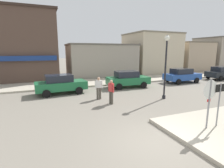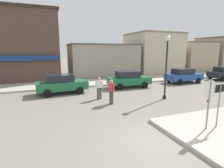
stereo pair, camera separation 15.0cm
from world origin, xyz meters
TOP-DOWN VIEW (x-y plane):
  - ground_plane at (0.00, 0.00)m, footprint 160.00×160.00m
  - kerb_far at (0.00, 13.07)m, footprint 80.00×4.00m
  - stop_sign at (2.52, 0.05)m, footprint 0.82×0.08m
  - one_way_sign at (3.14, 0.05)m, footprint 0.60×0.07m
  - lamp_post at (4.21, 5.06)m, footprint 0.36×0.36m
  - parked_car_nearest at (-2.62, 9.48)m, footprint 4.10×2.07m
  - parked_car_second at (3.57, 9.67)m, footprint 4.08×2.04m
  - parked_car_third at (10.25, 9.70)m, footprint 4.01×1.90m
  - parked_car_fourth at (16.49, 9.64)m, footprint 4.04×1.96m
  - pedestrian_crossing_near at (-0.25, 6.73)m, footprint 0.55×0.31m
  - pedestrian_crossing_far at (0.15, 5.31)m, footprint 0.30×0.56m
  - building_corner_shop at (-7.10, 19.96)m, footprint 10.21×10.32m
  - building_storefront_left_near at (3.71, 17.91)m, footprint 9.09×5.28m
  - building_storefront_left_mid at (12.33, 18.85)m, footprint 7.29×6.99m
  - building_storefront_right_near at (19.78, 17.99)m, footprint 5.96×5.22m
  - building_storefront_right_far at (28.11, 18.69)m, footprint 8.70×6.35m

SIDE VIEW (x-z plane):
  - ground_plane at x=0.00m, z-range 0.00..0.00m
  - kerb_far at x=0.00m, z-range 0.00..0.15m
  - parked_car_nearest at x=-2.62m, z-range 0.03..1.59m
  - parked_car_second at x=3.57m, z-range 0.03..1.59m
  - parked_car_third at x=10.25m, z-range 0.03..1.59m
  - parked_car_fourth at x=16.49m, z-range 0.03..1.59m
  - pedestrian_crossing_near at x=-0.25m, z-range 0.06..1.67m
  - pedestrian_crossing_far at x=0.15m, z-range 0.06..1.67m
  - one_way_sign at x=3.14m, z-range 0.28..2.38m
  - stop_sign at x=2.52m, z-range 0.37..2.67m
  - building_storefront_left_near at x=3.71m, z-range 0.00..4.34m
  - building_storefront_right_near at x=19.78m, z-range 0.00..4.89m
  - building_storefront_right_far at x=28.11m, z-range 0.00..5.86m
  - lamp_post at x=4.21m, z-range 0.69..5.23m
  - building_storefront_left_mid at x=12.33m, z-range 0.00..6.12m
  - building_corner_shop at x=-7.10m, z-range 0.00..8.00m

